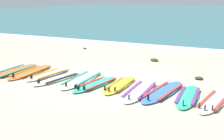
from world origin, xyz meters
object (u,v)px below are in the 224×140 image
object	(u,v)px
surfboard_1	(30,72)
surfboard_6	(120,85)
surfboard_0	(13,71)
surfboard_8	(163,92)
surfboard_4	(82,79)
surfboard_2	(49,74)
surfboard_10	(214,101)
surfboard_7	(140,91)
surfboard_9	(188,96)
surfboard_5	(96,84)
surfboard_3	(57,78)

from	to	relation	value
surfboard_1	surfboard_6	xyz separation A→B (m)	(3.24, -0.04, 0.00)
surfboard_0	surfboard_8	bearing A→B (deg)	1.04
surfboard_4	surfboard_2	bearing A→B (deg)	177.90
surfboard_2	surfboard_10	world-z (taller)	same
surfboard_2	surfboard_10	bearing A→B (deg)	-3.30
surfboard_6	surfboard_7	world-z (taller)	same
surfboard_1	surfboard_2	distance (m)	0.71
surfboard_9	surfboard_10	world-z (taller)	same
surfboard_8	surfboard_9	distance (m)	0.68
surfboard_10	surfboard_5	bearing A→B (deg)	-179.72
surfboard_0	surfboard_8	xyz separation A→B (m)	(5.11, 0.09, 0.00)
surfboard_0	surfboard_3	world-z (taller)	same
surfboard_4	surfboard_9	world-z (taller)	same
surfboard_2	surfboard_10	distance (m)	5.13
surfboard_2	surfboard_5	world-z (taller)	same
surfboard_5	surfboard_3	bearing A→B (deg)	179.29
surfboard_1	surfboard_6	bearing A→B (deg)	-0.71
surfboard_0	surfboard_8	distance (m)	5.11
surfboard_4	surfboard_10	world-z (taller)	same
surfboard_1	surfboard_10	world-z (taller)	same
surfboard_2	surfboard_7	bearing A→B (deg)	-5.63
surfboard_0	surfboard_1	distance (m)	0.62
surfboard_2	surfboard_7	distance (m)	3.25
surfboard_8	surfboard_9	world-z (taller)	same
surfboard_1	surfboard_7	xyz separation A→B (m)	(3.95, -0.29, 0.00)
surfboard_1	surfboard_4	bearing A→B (deg)	-0.41
surfboard_4	surfboard_5	xyz separation A→B (m)	(0.64, -0.27, 0.00)
surfboard_5	surfboard_9	size ratio (longest dim) A/B	0.97
surfboard_1	surfboard_7	bearing A→B (deg)	-4.16
surfboard_1	surfboard_5	distance (m)	2.63
surfboard_1	surfboard_5	world-z (taller)	same
surfboard_4	surfboard_8	size ratio (longest dim) A/B	1.05
surfboard_5	surfboard_9	xyz separation A→B (m)	(2.57, 0.09, -0.00)
surfboard_0	surfboard_3	distance (m)	1.86
surfboard_1	surfboard_8	size ratio (longest dim) A/B	0.99
surfboard_9	surfboard_0	bearing A→B (deg)	179.99
surfboard_4	surfboard_6	bearing A→B (deg)	-1.18
surfboard_2	surfboard_1	bearing A→B (deg)	-177.42
surfboard_5	surfboard_4	bearing A→B (deg)	157.45
surfboard_2	surfboard_6	world-z (taller)	same
surfboard_0	surfboard_4	size ratio (longest dim) A/B	1.02
surfboard_3	surfboard_10	bearing A→B (deg)	-0.01
surfboard_1	surfboard_7	world-z (taller)	same
surfboard_2	surfboard_8	xyz separation A→B (m)	(3.80, -0.12, -0.00)
surfboard_8	surfboard_9	size ratio (longest dim) A/B	1.11
surfboard_10	surfboard_6	bearing A→B (deg)	175.08
surfboard_4	surfboard_7	bearing A→B (deg)	-7.87
surfboard_2	surfboard_7	world-z (taller)	same
surfboard_0	surfboard_6	world-z (taller)	same
surfboard_1	surfboard_9	world-z (taller)	same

